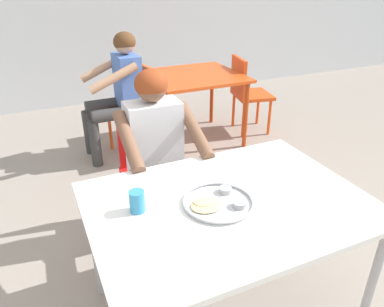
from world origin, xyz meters
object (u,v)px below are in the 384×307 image
Objects in this scene: thali_tray at (218,202)px; table_background_red at (194,82)px; table_foreground at (228,212)px; drinking_cup at (137,201)px; chair_foreground at (150,165)px; chair_red_right at (246,90)px; patron_background at (118,85)px; chair_red_left at (137,103)px; diner_foreground at (159,148)px.

thali_tray is 0.35× the size of table_background_red.
drinking_cup is at bearing 166.17° from table_foreground.
chair_red_right reaches higher than chair_foreground.
table_foreground is 2.14m from patron_background.
chair_red_left is at bearing 77.41° from chair_foreground.
drinking_cup is 0.12× the size of chair_foreground.
table_foreground is at bearing -94.99° from chair_red_left.
patron_background is at bearing 179.61° from chair_red_right.
table_background_red is at bearing 53.47° from chair_foreground.
thali_tray is (-0.06, -0.00, 0.07)m from table_foreground.
diner_foreground is 1.38× the size of chair_red_right.
diner_foreground is at bearing -91.13° from chair_foreground.
chair_red_right is at bearing -1.01° from table_background_red.
table_foreground is 1.49× the size of chair_red_left.
diner_foreground reaches higher than chair_red_left.
chair_red_left is at bearing 73.79° from drinking_cup.
chair_red_right is at bearing -0.39° from patron_background.
thali_tray is 2.18m from chair_red_left.
table_foreground is 0.44m from drinking_cup.
diner_foreground is 1.68m from table_background_red.
chair_red_right is at bearing 42.58° from diner_foreground.
chair_red_left is 0.27m from patron_background.
chair_red_left is at bearing 83.53° from thali_tray.
table_background_red is (0.81, 2.15, -0.02)m from table_foreground.
chair_foreground reaches higher than thali_tray.
patron_background is at bearing -176.01° from chair_red_left.
chair_red_right is (1.54, 1.41, -0.21)m from diner_foreground.
drinking_cup is 0.09× the size of diner_foreground.
thali_tray is at bearing -111.98° from table_background_red.
diner_foreground is (-0.03, 0.73, -0.04)m from thali_tray.
table_background_red is at bearing 57.73° from diner_foreground.
table_background_red is at bearing 0.11° from patron_background.
chair_red_left is at bearing 79.09° from diner_foreground.
drinking_cup reaches higher than thali_tray.
table_background_red is at bearing -0.95° from chair_red_left.
chair_red_left is 1.02× the size of chair_red_right.
thali_tray is at bearing -125.14° from chair_red_right.
chair_red_right is at bearing 54.86° from thali_tray.
patron_background is at bearing -179.89° from table_background_red.
chair_red_right is 0.71× the size of patron_background.
patron_background is (0.43, 2.04, -0.07)m from drinking_cup.
table_background_red is (1.22, 2.04, -0.13)m from drinking_cup.
chair_red_right reaches higher than table_foreground.
chair_red_right is (1.45, 2.13, -0.17)m from table_foreground.
drinking_cup is at bearing 163.73° from thali_tray.
chair_red_left is (0.24, 2.16, -0.23)m from thali_tray.
chair_foreground is 0.94× the size of chair_red_left.
thali_tray is 2.62m from chair_red_right.
diner_foreground is at bearing -122.27° from table_background_red.
diner_foreground reaches higher than drinking_cup.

